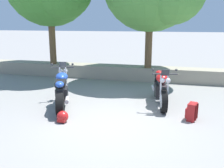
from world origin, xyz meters
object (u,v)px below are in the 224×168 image
at_px(rider_backpack, 192,111).
at_px(rider_helmet, 62,117).
at_px(motorcycle_blue_near_left, 62,90).
at_px(motorcycle_red_centre, 161,88).

xyz_separation_m(rider_backpack, rider_helmet, (-3.00, -0.90, -0.11)).
height_order(motorcycle_blue_near_left, rider_backpack, motorcycle_blue_near_left).
bearing_deg(motorcycle_red_centre, rider_backpack, -52.59).
relative_size(motorcycle_blue_near_left, rider_backpack, 4.21).
xyz_separation_m(motorcycle_blue_near_left, motorcycle_red_centre, (2.66, 0.94, 0.00)).
relative_size(rider_backpack, rider_helmet, 1.68).
xyz_separation_m(motorcycle_red_centre, rider_backpack, (0.82, -1.08, -0.24)).
distance_m(motorcycle_blue_near_left, motorcycle_red_centre, 2.82).
relative_size(motorcycle_blue_near_left, rider_helmet, 7.06).
relative_size(motorcycle_red_centre, rider_helmet, 7.34).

